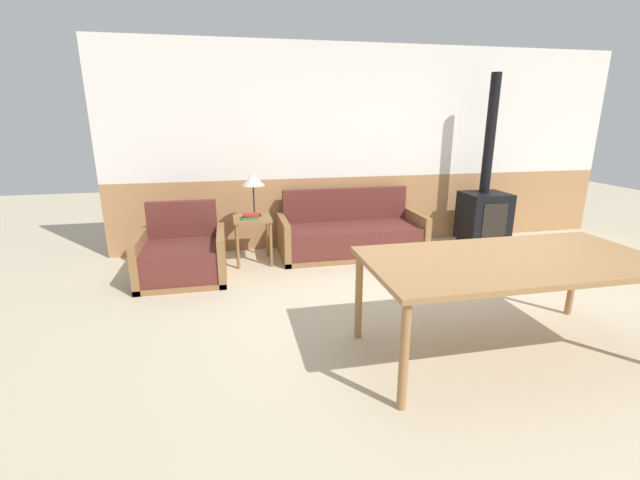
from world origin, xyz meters
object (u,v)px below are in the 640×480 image
side_table (253,227)px  table_lamp (253,181)px  dining_table (511,266)px  wood_stove (484,207)px  couch (351,236)px  armchair (182,258)px

side_table → table_lamp: 0.56m
dining_table → wood_stove: (1.45, 2.60, -0.15)m
couch → dining_table: (0.46, -2.64, 0.47)m
armchair → couch: bearing=8.0°
side_table → dining_table: (1.75, -2.57, 0.26)m
couch → table_lamp: size_ratio=3.57×
couch → wood_stove: bearing=-1.2°
armchair → wood_stove: size_ratio=0.41×
armchair → dining_table: armchair is taller
dining_table → wood_stove: 2.98m
dining_table → wood_stove: bearing=60.9°
dining_table → armchair: bearing=139.9°
armchair → dining_table: bearing=-44.9°
dining_table → wood_stove: size_ratio=0.93×
couch → side_table: bearing=-176.9°
table_lamp → dining_table: 3.17m
side_table → wood_stove: wood_stove is taller
couch → dining_table: 2.72m
table_lamp → wood_stove: size_ratio=0.23×
dining_table → couch: bearing=99.8°
couch → table_lamp: (-1.26, 0.01, 0.76)m
couch → armchair: bearing=-167.2°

